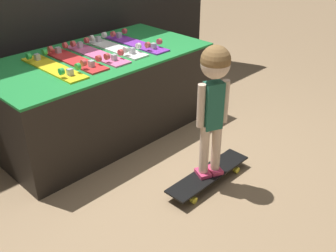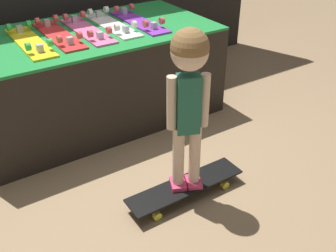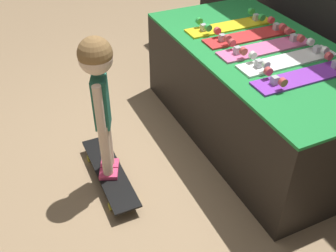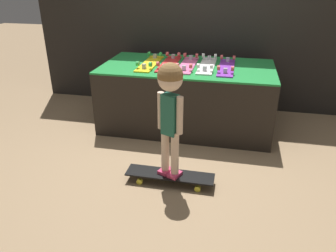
{
  "view_description": "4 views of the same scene",
  "coord_description": "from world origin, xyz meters",
  "px_view_note": "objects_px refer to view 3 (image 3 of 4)",
  "views": [
    {
      "loc": [
        -1.91,
        -2.07,
        1.88
      ],
      "look_at": [
        -0.06,
        -0.26,
        0.43
      ],
      "focal_mm": 42.0,
      "sensor_mm": 36.0,
      "label": 1
    },
    {
      "loc": [
        -1.08,
        -2.12,
        1.7
      ],
      "look_at": [
        0.12,
        -0.28,
        0.35
      ],
      "focal_mm": 42.0,
      "sensor_mm": 36.0,
      "label": 2
    },
    {
      "loc": [
        2.06,
        -1.04,
        2.01
      ],
      "look_at": [
        0.13,
        -0.16,
        0.4
      ],
      "focal_mm": 42.0,
      "sensor_mm": 36.0,
      "label": 3
    },
    {
      "loc": [
        0.56,
        -2.98,
        1.73
      ],
      "look_at": [
        -0.04,
        -0.18,
        0.37
      ],
      "focal_mm": 35.0,
      "sensor_mm": 36.0,
      "label": 4
    }
  ],
  "objects_px": {
    "skateboard_on_floor": "(110,172)",
    "child": "(99,84)",
    "skateboard_white_on_rack": "(288,59)",
    "skateboard_yellow_on_rack": "(230,25)",
    "skateboard_red_on_rack": "(250,35)",
    "skateboard_purple_on_rack": "(306,75)",
    "skateboard_pink_on_rack": "(266,47)"
  },
  "relations": [
    {
      "from": "skateboard_red_on_rack",
      "to": "skateboard_pink_on_rack",
      "type": "distance_m",
      "value": 0.22
    },
    {
      "from": "skateboard_purple_on_rack",
      "to": "skateboard_on_floor",
      "type": "relative_size",
      "value": 0.94
    },
    {
      "from": "skateboard_red_on_rack",
      "to": "skateboard_purple_on_rack",
      "type": "xyz_separation_m",
      "value": [
        0.66,
        -0.03,
        0.0
      ]
    },
    {
      "from": "skateboard_red_on_rack",
      "to": "skateboard_white_on_rack",
      "type": "xyz_separation_m",
      "value": [
        0.44,
        0.01,
        0.0
      ]
    },
    {
      "from": "skateboard_red_on_rack",
      "to": "child",
      "type": "relative_size",
      "value": 0.73
    },
    {
      "from": "skateboard_yellow_on_rack",
      "to": "skateboard_pink_on_rack",
      "type": "distance_m",
      "value": 0.44
    },
    {
      "from": "skateboard_white_on_rack",
      "to": "skateboard_yellow_on_rack",
      "type": "bearing_deg",
      "value": -175.96
    },
    {
      "from": "skateboard_yellow_on_rack",
      "to": "skateboard_pink_on_rack",
      "type": "xyz_separation_m",
      "value": [
        0.44,
        0.02,
        0.0
      ]
    },
    {
      "from": "skateboard_white_on_rack",
      "to": "skateboard_red_on_rack",
      "type": "bearing_deg",
      "value": -178.38
    },
    {
      "from": "skateboard_on_floor",
      "to": "skateboard_yellow_on_rack",
      "type": "bearing_deg",
      "value": 112.1
    },
    {
      "from": "skateboard_pink_on_rack",
      "to": "child",
      "type": "relative_size",
      "value": 0.73
    },
    {
      "from": "skateboard_red_on_rack",
      "to": "skateboard_purple_on_rack",
      "type": "height_order",
      "value": "same"
    },
    {
      "from": "skateboard_red_on_rack",
      "to": "skateboard_white_on_rack",
      "type": "distance_m",
      "value": 0.44
    },
    {
      "from": "skateboard_purple_on_rack",
      "to": "skateboard_on_floor",
      "type": "xyz_separation_m",
      "value": [
        -0.38,
        -1.24,
        -0.69
      ]
    },
    {
      "from": "skateboard_white_on_rack",
      "to": "skateboard_purple_on_rack",
      "type": "xyz_separation_m",
      "value": [
        0.22,
        -0.04,
        0.0
      ]
    },
    {
      "from": "skateboard_red_on_rack",
      "to": "child",
      "type": "xyz_separation_m",
      "value": [
        0.28,
        -1.26,
        0.03
      ]
    },
    {
      "from": "skateboard_yellow_on_rack",
      "to": "child",
      "type": "distance_m",
      "value": 1.33
    },
    {
      "from": "skateboard_yellow_on_rack",
      "to": "skateboard_white_on_rack",
      "type": "relative_size",
      "value": 1.0
    },
    {
      "from": "skateboard_white_on_rack",
      "to": "skateboard_on_floor",
      "type": "bearing_deg",
      "value": -97.28
    },
    {
      "from": "skateboard_yellow_on_rack",
      "to": "skateboard_purple_on_rack",
      "type": "distance_m",
      "value": 0.88
    },
    {
      "from": "skateboard_red_on_rack",
      "to": "skateboard_yellow_on_rack",
      "type": "bearing_deg",
      "value": -171.17
    },
    {
      "from": "skateboard_yellow_on_rack",
      "to": "skateboard_white_on_rack",
      "type": "bearing_deg",
      "value": 4.04
    },
    {
      "from": "skateboard_white_on_rack",
      "to": "skateboard_purple_on_rack",
      "type": "bearing_deg",
      "value": -9.69
    },
    {
      "from": "skateboard_on_floor",
      "to": "child",
      "type": "height_order",
      "value": "child"
    },
    {
      "from": "skateboard_yellow_on_rack",
      "to": "skateboard_red_on_rack",
      "type": "relative_size",
      "value": 1.0
    },
    {
      "from": "skateboard_red_on_rack",
      "to": "skateboard_pink_on_rack",
      "type": "xyz_separation_m",
      "value": [
        0.22,
        -0.01,
        0.0
      ]
    },
    {
      "from": "skateboard_on_floor",
      "to": "skateboard_white_on_rack",
      "type": "bearing_deg",
      "value": 82.72
    },
    {
      "from": "skateboard_white_on_rack",
      "to": "skateboard_purple_on_rack",
      "type": "distance_m",
      "value": 0.22
    },
    {
      "from": "skateboard_red_on_rack",
      "to": "child",
      "type": "bearing_deg",
      "value": -77.57
    },
    {
      "from": "skateboard_yellow_on_rack",
      "to": "skateboard_on_floor",
      "type": "distance_m",
      "value": 1.5
    },
    {
      "from": "skateboard_yellow_on_rack",
      "to": "skateboard_white_on_rack",
      "type": "height_order",
      "value": "same"
    },
    {
      "from": "skateboard_white_on_rack",
      "to": "child",
      "type": "distance_m",
      "value": 1.29
    }
  ]
}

